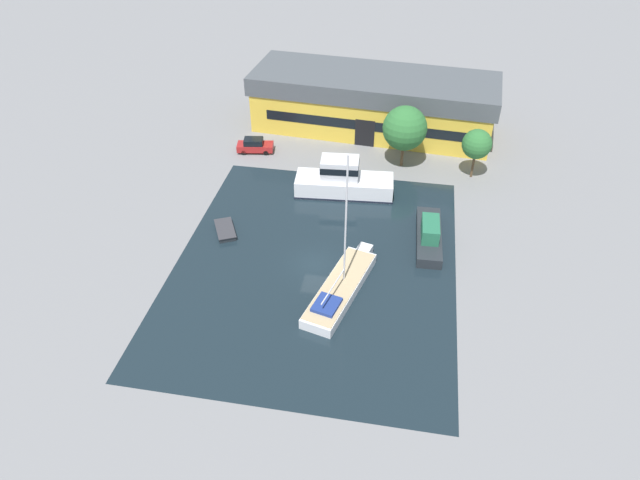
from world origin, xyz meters
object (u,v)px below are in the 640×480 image
at_px(quay_tree_near_building, 405,128).
at_px(quay_tree_by_water, 477,144).
at_px(warehouse_building, 373,102).
at_px(small_dinghy, 225,230).
at_px(parked_car, 255,145).
at_px(cabin_boat, 429,234).
at_px(motor_cruiser, 343,181).
at_px(sailboat_moored, 341,287).

relative_size(quay_tree_near_building, quay_tree_by_water, 1.26).
bearing_deg(warehouse_building, quay_tree_near_building, -59.34).
relative_size(warehouse_building, small_dinghy, 7.93).
distance_m(quay_tree_near_building, small_dinghy, 23.30).
bearing_deg(quay_tree_by_water, quay_tree_near_building, 171.49).
bearing_deg(warehouse_building, quay_tree_by_water, -34.89).
xyz_separation_m(parked_car, cabin_boat, (21.08, -14.39, 0.04)).
bearing_deg(cabin_boat, parked_car, 143.55).
height_order(warehouse_building, quay_tree_by_water, warehouse_building).
bearing_deg(motor_cruiser, cabin_boat, -131.93).
distance_m(warehouse_building, quay_tree_near_building, 10.09).
bearing_deg(warehouse_building, motor_cruiser, -90.60).
distance_m(quay_tree_near_building, parked_car, 18.03).
bearing_deg(quay_tree_by_water, sailboat_moored, -118.59).
bearing_deg(quay_tree_near_building, sailboat_moored, -99.49).
xyz_separation_m(parked_car, small_dinghy, (1.37, -16.29, -0.59)).
xyz_separation_m(warehouse_building, cabin_boat, (7.84, -23.22, -2.69)).
bearing_deg(small_dinghy, parked_car, 68.68).
relative_size(quay_tree_near_building, motor_cruiser, 0.67).
height_order(quay_tree_near_building, sailboat_moored, sailboat_moored).
distance_m(sailboat_moored, cabin_boat, 11.20).
bearing_deg(warehouse_building, sailboat_moored, -84.17).
bearing_deg(quay_tree_near_building, parked_car, 179.38).
xyz_separation_m(quay_tree_near_building, quay_tree_by_water, (7.93, -1.19, -0.64)).
relative_size(motor_cruiser, cabin_boat, 1.25).
height_order(parked_car, sailboat_moored, sailboat_moored).
height_order(quay_tree_near_building, cabin_boat, quay_tree_near_building).
bearing_deg(warehouse_building, cabin_boat, -66.54).
bearing_deg(motor_cruiser, warehouse_building, -9.83).
bearing_deg(motor_cruiser, small_dinghy, 126.79).
bearing_deg(quay_tree_by_water, warehouse_building, 140.32).
bearing_deg(small_dinghy, quay_tree_by_water, 5.56).
bearing_deg(cabin_boat, warehouse_building, 106.54).
relative_size(warehouse_building, motor_cruiser, 2.90).
xyz_separation_m(warehouse_building, parked_car, (-13.24, -8.83, -2.73)).
distance_m(parked_car, motor_cruiser, 13.78).
distance_m(quay_tree_by_water, motor_cruiser, 15.22).
height_order(sailboat_moored, small_dinghy, sailboat_moored).
distance_m(small_dinghy, cabin_boat, 19.82).
xyz_separation_m(quay_tree_by_water, sailboat_moored, (-11.73, -21.53, -3.49)).
bearing_deg(warehouse_building, small_dinghy, -110.50).
bearing_deg(sailboat_moored, quay_tree_near_building, 95.14).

